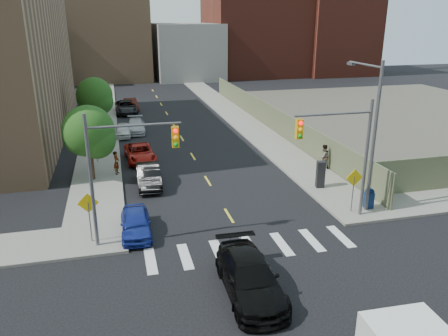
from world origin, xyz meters
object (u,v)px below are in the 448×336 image
parked_car_blue (136,223)px  payphone (321,174)px  parked_car_maroon (130,105)px  mailbox (369,198)px  parked_car_silver (136,126)px  black_sedan (250,277)px  parked_car_black (149,176)px  parked_car_grey (126,107)px  parked_car_red (140,153)px  parked_car_white (123,130)px  pedestrian_west (117,163)px  pedestrian_east (324,157)px

parked_car_blue → payphone: (12.62, 3.58, 0.40)m
parked_car_maroon → mailbox: parked_car_maroon is taller
parked_car_blue → parked_car_silver: size_ratio=0.86×
black_sedan → parked_car_silver: bearing=97.3°
parked_car_black → payphone: (11.32, -3.50, 0.32)m
mailbox → payphone: size_ratio=0.70×
parked_car_grey → black_sedan: (3.64, -38.86, 0.01)m
parked_car_blue → parked_car_red: parked_car_blue is taller
parked_car_white → parked_car_maroon: (1.30, 12.43, 0.10)m
black_sedan → payphone: 13.14m
parked_car_red → mailbox: (12.87, -13.22, 0.10)m
pedestrian_west → mailbox: bearing=-108.1°
parked_car_red → pedestrian_east: pedestrian_east is taller
parked_car_grey → parked_car_maroon: bearing=68.1°
parked_car_red → pedestrian_east: bearing=-27.7°
parked_car_white → pedestrian_east: size_ratio=1.98×
parked_car_black → parked_car_maroon: size_ratio=1.00×
parked_car_white → mailbox: (13.97, -21.47, 0.12)m
payphone → parked_car_silver: bearing=133.0°
parked_car_blue → parked_car_white: bearing=91.1°
payphone → mailbox: bearing=-58.7°
parked_car_red → pedestrian_west: bearing=-124.6°
parked_car_red → pedestrian_west: pedestrian_west is taller
parked_car_white → parked_car_grey: 11.06m
parked_car_silver → parked_car_grey: (-0.55, 9.70, 0.11)m
parked_car_black → payphone: 11.86m
parked_car_blue → pedestrian_east: 16.16m
pedestrian_west → parked_car_grey: bearing=12.1°
parked_car_silver → pedestrian_west: bearing=-96.5°
parked_car_black → pedestrian_east: 13.26m
parked_car_silver → pedestrian_west: 12.96m
parked_car_red → parked_car_silver: size_ratio=1.04×
parked_car_maroon → payphone: 32.09m
parked_car_maroon → payphone: payphone is taller
parked_car_grey → mailbox: bearing=-68.3°
parked_car_white → parked_car_maroon: bearing=88.0°
mailbox → parked_car_red: bearing=140.3°
mailbox → parked_car_white: bearing=129.1°
parked_car_black → mailbox: 14.66m
mailbox → payphone: 4.11m
parked_car_maroon → parked_car_grey: size_ratio=0.81×
parked_car_white → black_sedan: bearing=-77.0°
parked_car_black → parked_car_white: size_ratio=1.20×
parked_car_black → payphone: size_ratio=2.47×
parked_car_white → mailbox: mailbox is taller
parked_car_black → parked_car_white: (-1.30, 14.09, -0.10)m
parked_car_maroon → parked_car_grey: parked_car_grey is taller
pedestrian_west → parked_car_silver: bearing=6.8°
parked_car_black → parked_car_silver: parked_car_black is taller
pedestrian_east → parked_car_maroon: bearing=-73.8°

